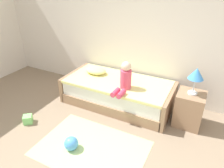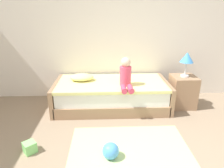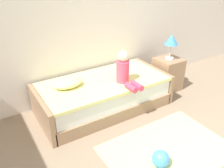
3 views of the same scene
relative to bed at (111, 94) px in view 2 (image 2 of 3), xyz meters
name	(u,v)px [view 2 (image 2 of 3)]	position (x,y,z in m)	size (l,w,h in m)	color
wall_rear	(132,26)	(0.43, 0.60, 1.20)	(7.20, 0.10, 2.90)	silver
bed	(111,94)	(0.00, 0.00, 0.00)	(2.11, 1.00, 0.50)	#997556
nightstand	(182,91)	(1.35, -0.04, 0.05)	(0.44, 0.44, 0.60)	#997556
table_lamp	(187,59)	(1.35, -0.04, 0.69)	(0.24, 0.24, 0.45)	silver
child_figure	(126,75)	(0.24, -0.23, 0.46)	(0.20, 0.51, 0.50)	#E04C6B
pillow	(82,77)	(-0.56, 0.10, 0.32)	(0.44, 0.30, 0.13)	#F2E58C
toy_ball	(111,151)	(-0.07, -1.44, -0.14)	(0.21, 0.21, 0.21)	#4C99E5
area_rug	(130,150)	(0.19, -1.30, -0.24)	(1.60, 1.10, 0.01)	#B2D189
toy_block	(30,147)	(-1.12, -1.29, -0.17)	(0.15, 0.15, 0.15)	#7FD872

